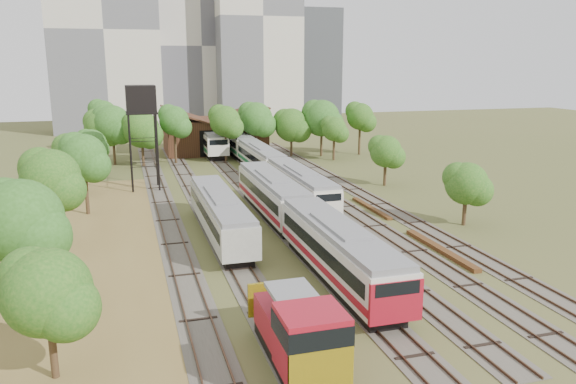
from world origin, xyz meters
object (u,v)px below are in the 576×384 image
object	(u,v)px
water_tower	(141,102)
railcar_green_set	(261,159)
railcar_red_set	(300,219)
shunter_locomotive	(300,335)

from	to	relation	value
water_tower	railcar_green_set	bearing A→B (deg)	19.83
railcar_red_set	railcar_green_set	distance (m)	30.19
railcar_green_set	water_tower	distance (m)	18.27
railcar_red_set	water_tower	distance (m)	28.09
railcar_red_set	shunter_locomotive	world-z (taller)	shunter_locomotive
railcar_green_set	shunter_locomotive	world-z (taller)	shunter_locomotive
railcar_red_set	shunter_locomotive	size ratio (longest dim) A/B	4.27
shunter_locomotive	water_tower	distance (m)	44.46
railcar_red_set	water_tower	xyz separation A→B (m)	(-11.34, 24.39, 8.10)
railcar_green_set	water_tower	world-z (taller)	water_tower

